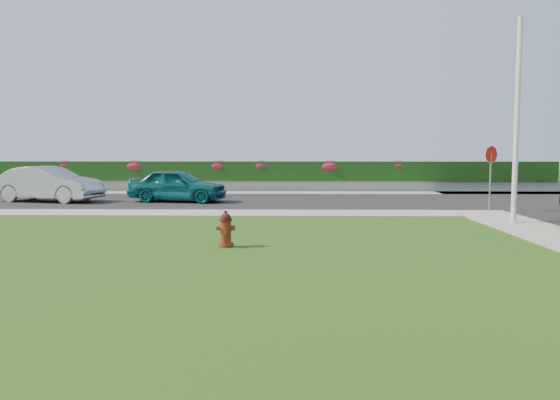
{
  "coord_description": "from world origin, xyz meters",
  "views": [
    {
      "loc": [
        0.04,
        -10.66,
        2.22
      ],
      "look_at": [
        -0.27,
        4.4,
        0.9
      ],
      "focal_mm": 35.0,
      "sensor_mm": 36.0,
      "label": 1
    }
  ],
  "objects_px": {
    "fire_hydrant": "(226,230)",
    "stop_sign": "(491,163)",
    "sedan_silver": "(49,184)",
    "utility_pole": "(517,122)",
    "sedan_teal": "(178,185)"
  },
  "relations": [
    {
      "from": "sedan_silver",
      "to": "fire_hydrant",
      "type": "bearing_deg",
      "value": -127.21
    },
    {
      "from": "utility_pole",
      "to": "stop_sign",
      "type": "height_order",
      "value": "utility_pole"
    },
    {
      "from": "sedan_teal",
      "to": "sedan_silver",
      "type": "distance_m",
      "value": 5.73
    },
    {
      "from": "sedan_silver",
      "to": "stop_sign",
      "type": "relative_size",
      "value": 1.91
    },
    {
      "from": "fire_hydrant",
      "to": "stop_sign",
      "type": "xyz_separation_m",
      "value": [
        8.86,
        7.55,
        1.43
      ]
    },
    {
      "from": "fire_hydrant",
      "to": "stop_sign",
      "type": "bearing_deg",
      "value": 48.02
    },
    {
      "from": "sedan_teal",
      "to": "utility_pole",
      "type": "height_order",
      "value": "utility_pole"
    },
    {
      "from": "fire_hydrant",
      "to": "sedan_teal",
      "type": "bearing_deg",
      "value": 114.73
    },
    {
      "from": "fire_hydrant",
      "to": "sedan_silver",
      "type": "height_order",
      "value": "sedan_silver"
    },
    {
      "from": "utility_pole",
      "to": "stop_sign",
      "type": "relative_size",
      "value": 2.55
    },
    {
      "from": "fire_hydrant",
      "to": "sedan_teal",
      "type": "height_order",
      "value": "sedan_teal"
    },
    {
      "from": "fire_hydrant",
      "to": "sedan_silver",
      "type": "bearing_deg",
      "value": 136.97
    },
    {
      "from": "sedan_silver",
      "to": "utility_pole",
      "type": "distance_m",
      "value": 19.11
    },
    {
      "from": "stop_sign",
      "to": "sedan_silver",
      "type": "bearing_deg",
      "value": 161.7
    },
    {
      "from": "utility_pole",
      "to": "sedan_teal",
      "type": "bearing_deg",
      "value": 150.05
    }
  ]
}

